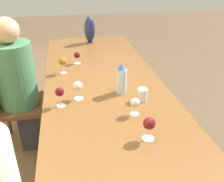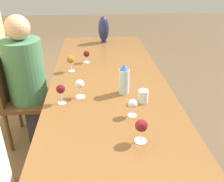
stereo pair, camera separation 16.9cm
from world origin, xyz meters
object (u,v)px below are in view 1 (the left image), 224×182
(chair_far, at_px, (12,102))
(vase, at_px, (90,30))
(wine_glass_5, at_px, (60,93))
(wine_glass_1, at_px, (77,56))
(wine_glass_3, at_px, (135,103))
(wine_glass_4, at_px, (63,62))
(wine_glass_0, at_px, (149,124))
(water_tumbler, at_px, (142,95))
(person_far, at_px, (18,83))
(water_bottle, at_px, (122,79))
(wine_glass_2, at_px, (78,87))

(chair_far, bearing_deg, vase, -44.05)
(wine_glass_5, bearing_deg, wine_glass_1, -12.16)
(wine_glass_3, bearing_deg, wine_glass_4, 29.85)
(wine_glass_0, relative_size, wine_glass_4, 0.95)
(water_tumbler, bearing_deg, wine_glass_0, 167.37)
(wine_glass_4, height_order, wine_glass_5, wine_glass_4)
(wine_glass_4, xyz_separation_m, person_far, (0.02, 0.40, -0.18))
(wine_glass_0, bearing_deg, wine_glass_1, 14.13)
(water_bottle, xyz_separation_m, wine_glass_3, (-0.31, -0.02, -0.03))
(wine_glass_3, distance_m, wine_glass_5, 0.51)
(vase, bearing_deg, water_bottle, -176.26)
(vase, xyz_separation_m, person_far, (-0.85, 0.74, -0.23))
(water_bottle, distance_m, person_far, 0.97)
(wine_glass_1, bearing_deg, water_bottle, -156.53)
(person_far, bearing_deg, wine_glass_5, -147.47)
(vase, relative_size, wine_glass_1, 2.67)
(wine_glass_5, bearing_deg, wine_glass_0, -133.90)
(wine_glass_1, bearing_deg, wine_glass_2, 176.71)
(wine_glass_0, bearing_deg, person_far, 39.14)
(wine_glass_5, bearing_deg, wine_glass_3, -113.18)
(water_tumbler, xyz_separation_m, person_far, (0.62, 0.94, -0.12))
(vase, relative_size, wine_glass_3, 2.63)
(vase, height_order, wine_glass_4, vase)
(wine_glass_3, height_order, person_far, person_far)
(wine_glass_2, bearing_deg, wine_glass_3, -128.82)
(water_tumbler, xyz_separation_m, wine_glass_3, (-0.17, 0.10, 0.04))
(wine_glass_0, xyz_separation_m, chair_far, (1.04, 0.93, -0.35))
(vase, distance_m, wine_glass_0, 1.89)
(wine_glass_4, relative_size, wine_glass_5, 1.06)
(water_bottle, distance_m, water_tumbler, 0.20)
(wine_glass_4, xyz_separation_m, chair_far, (0.02, 0.48, -0.36))
(water_tumbler, distance_m, wine_glass_0, 0.44)
(water_bottle, relative_size, wine_glass_4, 1.56)
(wine_glass_4, height_order, chair_far, wine_glass_4)
(wine_glass_1, height_order, person_far, person_far)
(wine_glass_1, relative_size, person_far, 0.09)
(wine_glass_2, distance_m, wine_glass_4, 0.50)
(wine_glass_4, bearing_deg, wine_glass_1, -33.27)
(water_tumbler, relative_size, person_far, 0.07)
(person_far, bearing_deg, wine_glass_3, -133.05)
(water_bottle, bearing_deg, wine_glass_1, 23.47)
(wine_glass_5, relative_size, chair_far, 0.16)
(wine_glass_0, relative_size, wine_glass_2, 1.01)
(water_bottle, relative_size, wine_glass_5, 1.66)
(person_far, bearing_deg, wine_glass_4, -93.21)
(wine_glass_5, bearing_deg, person_far, 32.53)
(water_bottle, bearing_deg, person_far, 60.24)
(vase, distance_m, wine_glass_5, 1.48)
(wine_glass_4, bearing_deg, person_far, 86.79)
(wine_glass_3, relative_size, chair_far, 0.13)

